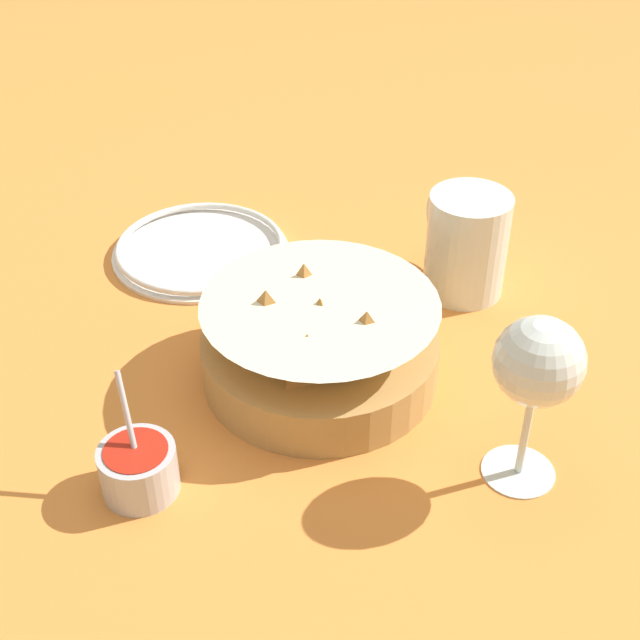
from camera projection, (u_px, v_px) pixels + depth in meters
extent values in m
plane|color=orange|center=(323.00, 368.00, 0.88)|extent=(4.00, 4.00, 0.00)
cylinder|color=#B2894C|center=(320.00, 357.00, 0.86)|extent=(0.23, 0.23, 0.05)
cone|color=beige|center=(320.00, 339.00, 0.85)|extent=(0.22, 0.22, 0.08)
cylinder|color=#3D842D|center=(320.00, 355.00, 0.86)|extent=(0.17, 0.17, 0.01)
pyramid|color=#B77A38|center=(304.00, 293.00, 0.87)|extent=(0.06, 0.07, 0.07)
pyramid|color=#B77A38|center=(267.00, 320.00, 0.84)|extent=(0.08, 0.09, 0.07)
pyramid|color=#B77A38|center=(308.00, 359.00, 0.80)|extent=(0.08, 0.09, 0.06)
pyramid|color=#B77A38|center=(366.00, 341.00, 0.81)|extent=(0.08, 0.08, 0.07)
pyramid|color=#B77A38|center=(320.00, 325.00, 0.84)|extent=(0.07, 0.06, 0.06)
cylinder|color=#B7B7BC|center=(139.00, 470.00, 0.74)|extent=(0.07, 0.07, 0.04)
cylinder|color=red|center=(138.00, 463.00, 0.74)|extent=(0.05, 0.05, 0.03)
cylinder|color=#B7B7BC|center=(130.00, 429.00, 0.73)|extent=(0.05, 0.01, 0.09)
cylinder|color=silver|center=(518.00, 471.00, 0.77)|extent=(0.06, 0.06, 0.00)
cylinder|color=silver|center=(525.00, 432.00, 0.74)|extent=(0.01, 0.01, 0.09)
sphere|color=silver|center=(539.00, 362.00, 0.70)|extent=(0.07, 0.07, 0.07)
sphere|color=beige|center=(537.00, 371.00, 0.70)|extent=(0.05, 0.05, 0.05)
cylinder|color=silver|center=(467.00, 245.00, 0.96)|extent=(0.09, 0.09, 0.12)
cylinder|color=#935119|center=(465.00, 256.00, 0.97)|extent=(0.07, 0.07, 0.08)
torus|color=silver|center=(445.00, 221.00, 0.99)|extent=(0.08, 0.01, 0.08)
cylinder|color=white|center=(201.00, 251.00, 1.05)|extent=(0.21, 0.21, 0.01)
torus|color=white|center=(200.00, 246.00, 1.04)|extent=(0.20, 0.20, 0.01)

